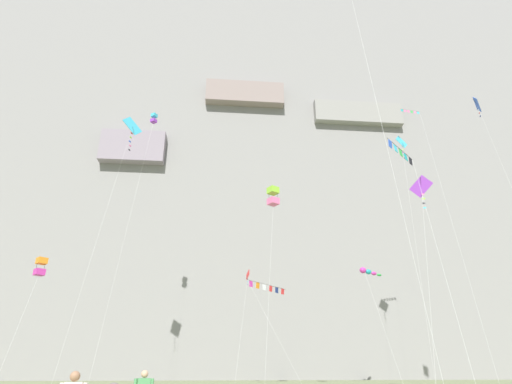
% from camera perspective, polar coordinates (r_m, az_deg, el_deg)
% --- Properties ---
extents(cliff_face, '(180.00, 27.95, 83.60)m').
position_cam_1_polar(cliff_face, '(88.66, -2.20, 3.49)').
color(cliff_face, gray).
rests_on(cliff_face, ground).
extents(kite_banner_near_cliff, '(3.17, 3.06, 16.20)m').
position_cam_1_polar(kite_banner_near_cliff, '(30.92, 19.97, 4.21)').
color(kite_banner_near_cliff, black).
rests_on(kite_banner_near_cliff, ground).
extents(kite_diamond_low_left, '(3.39, 2.04, 28.37)m').
position_cam_1_polar(kite_diamond_low_left, '(49.59, 28.98, 9.62)').
color(kite_diamond_low_left, blue).
rests_on(kite_diamond_low_left, ground).
extents(kite_diamond_high_center, '(3.43, 2.38, 16.67)m').
position_cam_1_polar(kite_diamond_high_center, '(36.67, 22.19, 0.12)').
color(kite_diamond_high_center, purple).
rests_on(kite_diamond_high_center, ground).
extents(kite_box_far_right, '(1.06, 2.99, 10.35)m').
position_cam_1_polar(kite_box_far_right, '(39.62, -27.97, -9.24)').
color(kite_box_far_right, orange).
rests_on(kite_box_far_right, ground).
extents(kite_banner_mid_left, '(2.77, 5.89, 31.97)m').
position_cam_1_polar(kite_banner_mid_left, '(53.16, 22.30, 6.08)').
color(kite_banner_mid_left, black).
rests_on(kite_banner_mid_left, ground).
extents(kite_diamond_high_right, '(3.43, 5.15, 28.67)m').
position_cam_1_polar(kite_diamond_high_right, '(49.43, -17.07, 8.37)').
color(kite_diamond_high_right, '#38B2D1').
rests_on(kite_diamond_high_right, ground).
extents(kite_banner_mid_center, '(5.35, 6.87, 10.42)m').
position_cam_1_polar(kite_banner_mid_center, '(47.52, 1.67, -13.44)').
color(kite_banner_mid_center, black).
rests_on(kite_banner_mid_center, ground).
extents(kite_windsock_upper_left, '(3.79, 8.00, 13.24)m').
position_cam_1_polar(kite_windsock_upper_left, '(53.91, 15.43, -10.74)').
color(kite_windsock_upper_left, '#CC3399').
rests_on(kite_windsock_upper_left, ground).
extents(kite_box_upper_right, '(2.55, 4.94, 31.81)m').
position_cam_1_polar(kite_box_upper_right, '(54.57, -14.17, 9.79)').
color(kite_box_upper_right, '#38B2D1').
rests_on(kite_box_upper_right, ground).
extents(kite_diamond_front_field, '(1.83, 6.15, 12.90)m').
position_cam_1_polar(kite_diamond_front_field, '(50.30, -1.22, -12.12)').
color(kite_diamond_front_field, red).
rests_on(kite_diamond_front_field, ground).
extents(kite_diamond_mid_right, '(2.24, 1.72, 29.73)m').
position_cam_1_polar(kite_diamond_mid_right, '(56.08, 19.85, 5.66)').
color(kite_diamond_mid_right, '#38B2D1').
rests_on(kite_diamond_mid_right, ground).
extents(kite_box_far_left, '(2.17, 3.88, 19.91)m').
position_cam_1_polar(kite_box_far_left, '(44.37, 2.41, -0.60)').
color(kite_box_far_left, '#8CCC33').
rests_on(kite_box_far_left, ground).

